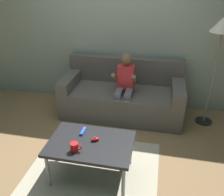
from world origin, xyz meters
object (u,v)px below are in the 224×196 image
at_px(nunchuk_red, 95,139).
at_px(coffee_mug, 75,147).
at_px(couch, 122,96).
at_px(game_remote_blue_near_edge, 83,131).
at_px(person_seated_on_couch, 125,84).
at_px(coffee_table, 91,145).
at_px(floor_lamp, 222,33).

distance_m(nunchuk_red, coffee_mug, 0.25).
xyz_separation_m(couch, game_remote_blue_near_edge, (-0.23, -1.23, 0.16)).
bearing_deg(nunchuk_red, person_seated_on_couch, 84.19).
xyz_separation_m(couch, coffee_mug, (-0.21, -1.55, 0.19)).
bearing_deg(coffee_table, nunchuk_red, 36.12).
bearing_deg(coffee_mug, coffee_table, 55.91).
bearing_deg(person_seated_on_couch, floor_lamp, 7.18).
bearing_deg(couch, nunchuk_red, -92.59).
relative_size(game_remote_blue_near_edge, floor_lamp, 0.09).
bearing_deg(game_remote_blue_near_edge, person_seated_on_couch, 74.66).
height_order(couch, coffee_table, couch).
bearing_deg(coffee_table, game_remote_blue_near_edge, 130.21).
height_order(nunchuk_red, floor_lamp, floor_lamp).
bearing_deg(couch, coffee_mug, -97.87).
xyz_separation_m(person_seated_on_couch, coffee_mug, (-0.27, -1.37, -0.09)).
xyz_separation_m(coffee_table, floor_lamp, (1.35, 1.36, 0.93)).
bearing_deg(person_seated_on_couch, couch, 108.07).
relative_size(person_seated_on_couch, coffee_table, 1.14).
height_order(person_seated_on_couch, floor_lamp, floor_lamp).
distance_m(coffee_mug, floor_lamp, 2.27).
bearing_deg(person_seated_on_couch, game_remote_blue_near_edge, -105.34).
bearing_deg(person_seated_on_couch, coffee_mug, -101.24).
relative_size(coffee_table, nunchuk_red, 8.79).
bearing_deg(floor_lamp, person_seated_on_couch, -172.82).
bearing_deg(floor_lamp, coffee_table, -134.95).
bearing_deg(nunchuk_red, couch, 87.41).
xyz_separation_m(coffee_table, coffee_mug, (-0.11, -0.16, 0.09)).
bearing_deg(couch, game_remote_blue_near_edge, -100.60).
relative_size(coffee_table, floor_lamp, 0.57).
height_order(person_seated_on_couch, nunchuk_red, person_seated_on_couch).
height_order(couch, floor_lamp, floor_lamp).
bearing_deg(couch, coffee_table, -94.25).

